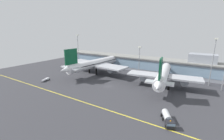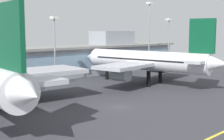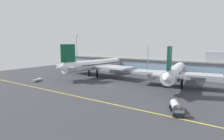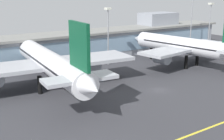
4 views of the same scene
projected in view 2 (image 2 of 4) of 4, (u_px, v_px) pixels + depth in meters
name	position (u px, v px, depth m)	size (l,w,h in m)	color
ground_plane	(121.00, 107.00, 63.52)	(193.16, 193.16, 0.00)	#38383D
taxiway_centreline_stripe	(222.00, 133.00, 47.70)	(154.53, 0.50, 0.01)	yellow
terminal_building	(25.00, 63.00, 96.05)	(140.97, 14.00, 15.55)	#9399A3
airliner_near_right	(146.00, 61.00, 90.45)	(38.93, 47.76, 18.79)	black
apron_light_mast_west	(149.00, 27.00, 115.82)	(1.80, 1.80, 26.24)	gray
apron_light_mast_centre	(169.00, 36.00, 116.70)	(1.80, 1.80, 20.30)	gray
apron_light_mast_far_east	(55.00, 39.00, 87.17)	(1.80, 1.80, 19.68)	gray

